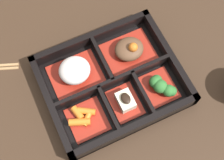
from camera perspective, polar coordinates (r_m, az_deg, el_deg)
ground_plane at (r=0.72m, az=0.00°, el=-0.75°), size 3.00×3.00×0.00m
bento_base at (r=0.71m, az=0.00°, el=-0.61°), size 0.30×0.25×0.01m
bento_rim at (r=0.70m, az=0.14°, el=-0.31°), size 0.30×0.25×0.04m
bowl_rice at (r=0.70m, az=-6.82°, el=1.59°), size 0.12×0.09×0.05m
bowl_stew at (r=0.73m, az=3.17°, el=5.50°), size 0.12×0.09×0.05m
bowl_carrots at (r=0.68m, az=-4.98°, el=-6.99°), size 0.08×0.08×0.02m
bowl_tofu at (r=0.68m, az=2.45°, el=-3.93°), size 0.06×0.08×0.04m
bowl_greens at (r=0.70m, az=8.85°, el=-1.03°), size 0.07×0.08×0.04m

